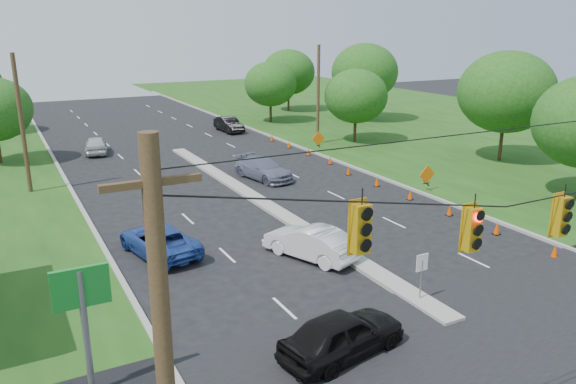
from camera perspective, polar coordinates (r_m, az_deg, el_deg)
ground at (r=19.90m, az=24.99°, el=-17.20°), size 160.00×160.00×0.00m
cross_street at (r=19.90m, az=24.99°, el=-17.20°), size 160.00×14.00×0.02m
curb_left at (r=40.97m, az=-21.33°, el=0.41°), size 0.25×110.00×0.16m
curb_right at (r=47.38m, az=3.60°, el=3.59°), size 0.25×110.00×0.16m
median at (r=35.09m, az=-2.89°, el=-1.02°), size 1.00×34.00×0.18m
median_sign at (r=22.72m, az=13.43°, el=-7.54°), size 0.55×0.06×2.05m
utility_pole_far_left at (r=39.88m, az=-25.42°, el=6.18°), size 0.28×0.28×9.00m
utility_pole_far_right at (r=52.07m, az=3.08°, el=9.79°), size 0.28×0.28×9.00m
cone_1 at (r=29.49m, az=25.48°, el=-5.41°), size 0.32×0.32×0.70m
cone_2 at (r=31.51m, az=20.46°, el=-3.46°), size 0.32×0.32×0.70m
cone_3 at (r=33.78m, az=16.10°, el=-1.74°), size 0.32×0.32×0.70m
cone_4 at (r=36.25m, az=12.31°, el=-0.24°), size 0.32×0.32×0.70m
cone_5 at (r=38.87m, az=9.03°, el=1.07°), size 0.32×0.32×0.70m
cone_6 at (r=41.62m, az=6.16°, el=2.21°), size 0.32×0.32×0.70m
cone_7 at (r=44.79m, az=4.31°, el=3.28°), size 0.32×0.32×0.70m
cone_8 at (r=47.71m, az=2.08°, el=4.13°), size 0.32×0.32×0.70m
cone_9 at (r=50.71m, az=0.11°, el=4.88°), size 0.32×0.32×0.70m
cone_10 at (r=53.77m, az=-1.64°, el=5.54°), size 0.32×0.32×0.70m
work_sign_1 at (r=38.16m, az=13.93°, el=1.65°), size 1.27×0.58×1.37m
work_sign_2 at (r=49.19m, az=3.11°, el=5.37°), size 1.27×0.58×1.37m
tree_8 at (r=48.05m, az=21.31°, el=9.44°), size 7.56×7.56×8.82m
tree_9 at (r=53.14m, az=6.93°, el=9.65°), size 5.88×5.88×6.86m
tree_10 at (r=65.74m, az=7.80°, el=11.99°), size 7.56×7.56×8.82m
tree_11 at (r=73.05m, az=0.05°, el=12.08°), size 6.72×6.72×7.84m
tree_12 at (r=64.17m, az=-1.80°, el=10.91°), size 5.88×5.88×6.86m
black_sedan at (r=19.17m, az=5.57°, el=-14.17°), size 4.87×2.67×1.57m
white_sedan at (r=26.52m, az=2.28°, el=-5.12°), size 3.32×5.01×1.56m
blue_pickup at (r=27.61m, az=-12.98°, el=-4.80°), size 3.29×5.49×1.43m
silver_car_far at (r=40.24m, az=-2.54°, el=2.39°), size 3.10×5.55×1.52m
silver_car_oncoming at (r=51.14m, az=-18.92°, el=4.55°), size 2.51×4.68×1.51m
dark_car_receding at (r=59.05m, az=-6.04°, el=6.85°), size 1.75×4.70×1.54m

